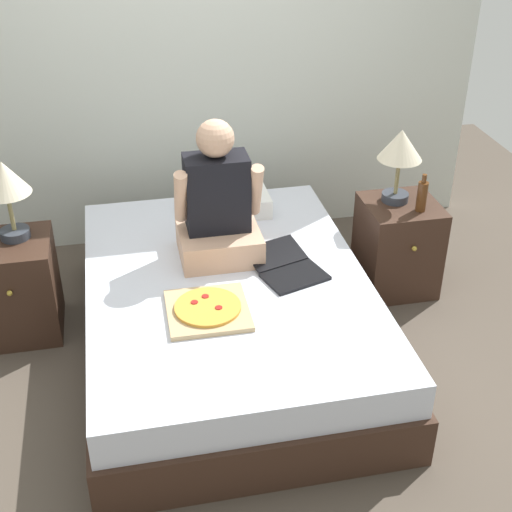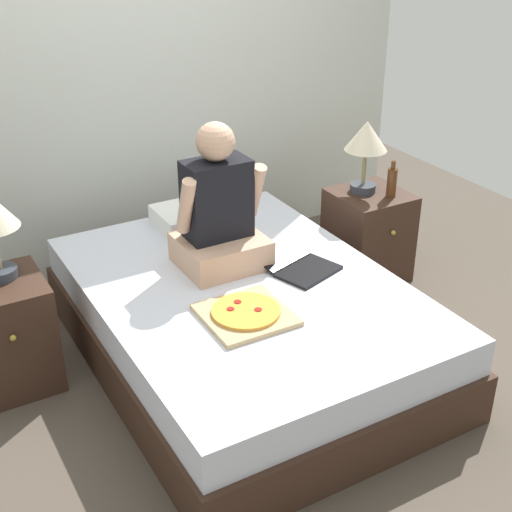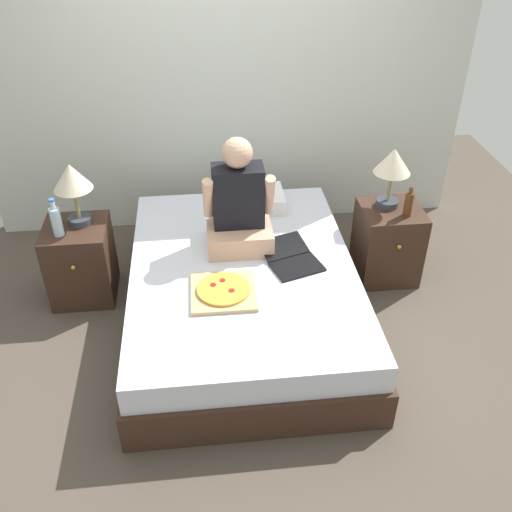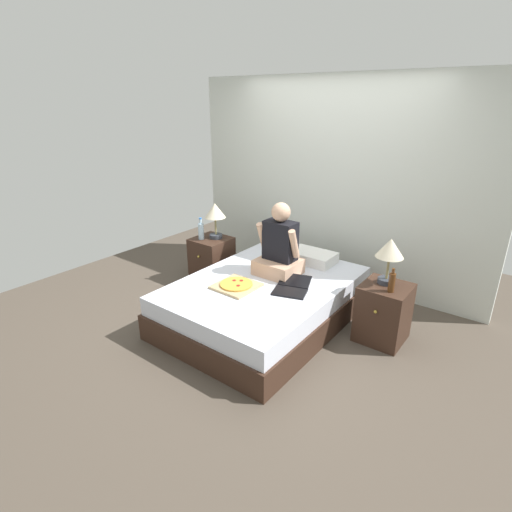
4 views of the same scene
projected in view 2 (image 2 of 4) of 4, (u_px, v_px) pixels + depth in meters
name	position (u px, v px, depth m)	size (l,w,h in m)	color
ground_plane	(244.00, 357.00, 3.86)	(5.91, 5.91, 0.00)	#4C4238
wall_back	(131.00, 73.00, 4.37)	(3.91, 0.12, 2.50)	silver
bed	(244.00, 322.00, 3.76)	(1.52, 2.09, 0.46)	#382319
nightstand_left	(5.00, 334.00, 3.54)	(0.44, 0.47, 0.58)	#382319
nightstand_right	(368.00, 235.00, 4.54)	(0.44, 0.47, 0.58)	#382319
lamp_on_right_nightstand	(366.00, 141.00, 4.29)	(0.26, 0.26, 0.45)	#333842
beer_bottle	(392.00, 182.00, 4.32)	(0.06, 0.06, 0.23)	#512D14
pillow	(200.00, 215.00, 4.27)	(0.52, 0.34, 0.12)	white
person_seated	(219.00, 214.00, 3.72)	(0.47, 0.40, 0.78)	tan
laptop	(298.00, 265.00, 3.79)	(0.43, 0.49, 0.07)	black
pizza_box	(246.00, 314.00, 3.36)	(0.40, 0.40, 0.04)	tan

